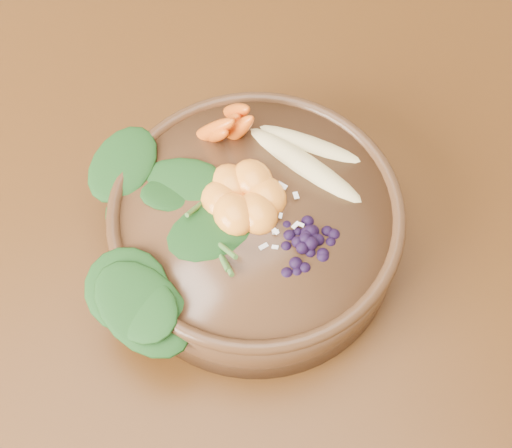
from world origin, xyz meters
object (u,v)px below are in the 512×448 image
object	(u,v)px
dining_table	(58,267)
stoneware_bowl	(256,229)
blueberry_pile	(307,234)
mandarin_cluster	(243,190)
banana_halves	(308,146)
kale_heap	(177,194)
carrot_cluster	(231,110)

from	to	relation	value
dining_table	stoneware_bowl	world-z (taller)	stoneware_bowl
blueberry_pile	mandarin_cluster	bearing A→B (deg)	113.47
stoneware_bowl	blueberry_pile	distance (m)	0.08
stoneware_bowl	banana_halves	size ratio (longest dim) A/B	1.81
dining_table	banana_halves	distance (m)	0.32
kale_heap	mandarin_cluster	distance (m)	0.06
kale_heap	banana_halves	xyz separation A→B (m)	(0.13, -0.00, -0.01)
kale_heap	banana_halves	bearing A→B (deg)	-0.82
kale_heap	stoneware_bowl	bearing A→B (deg)	-30.40
blueberry_pile	dining_table	bearing A→B (deg)	141.85
kale_heap	banana_halves	world-z (taller)	kale_heap
mandarin_cluster	stoneware_bowl	bearing A→B (deg)	-73.61
dining_table	carrot_cluster	bearing A→B (deg)	-8.89
stoneware_bowl	banana_halves	distance (m)	0.09
banana_halves	carrot_cluster	bearing A→B (deg)	113.06
carrot_cluster	banana_halves	distance (m)	0.08
kale_heap	mandarin_cluster	world-z (taller)	kale_heap
stoneware_bowl	carrot_cluster	distance (m)	0.11
banana_halves	blueberry_pile	bearing A→B (deg)	-141.51
carrot_cluster	mandarin_cluster	distance (m)	0.08
stoneware_bowl	mandarin_cluster	distance (m)	0.05
dining_table	blueberry_pile	world-z (taller)	blueberry_pile
carrot_cluster	kale_heap	bearing A→B (deg)	-169.49
stoneware_bowl	banana_halves	world-z (taller)	banana_halves
dining_table	banana_halves	bearing A→B (deg)	-17.98
carrot_cluster	mandarin_cluster	xyz separation A→B (m)	(-0.02, -0.07, -0.02)
banana_halves	dining_table	bearing A→B (deg)	139.29
kale_heap	carrot_cluster	size ratio (longest dim) A/B	2.38
dining_table	stoneware_bowl	xyz separation A→B (m)	(0.19, -0.12, 0.13)
banana_halves	mandarin_cluster	world-z (taller)	mandarin_cluster
dining_table	blueberry_pile	xyz separation A→B (m)	(0.21, -0.17, 0.18)
carrot_cluster	banana_halves	world-z (taller)	carrot_cluster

